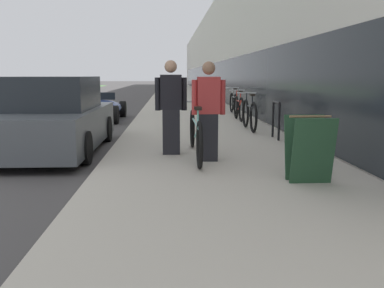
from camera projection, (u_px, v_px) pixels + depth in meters
The scene contains 13 objects.
sidewalk_slab at pixel (183, 99), 27.08m from camera, with size 4.04×70.00×0.14m.
storefront_facade at pixel (266, 56), 34.85m from camera, with size 10.01×70.00×6.32m.
lawn_strip at pixel (2, 97), 30.36m from camera, with size 4.76×70.00×0.03m.
tandem_bicycle at pixel (195, 134), 7.49m from camera, with size 0.52×2.77×0.94m.
person_rider at pixel (208, 112), 7.09m from camera, with size 0.56×0.22×1.65m.
person_bystander at pixel (171, 107), 7.70m from camera, with size 0.57×0.22×1.69m.
bike_rack_hoop at pixel (276, 116), 9.61m from camera, with size 0.05×0.60×0.84m.
cruiser_bike_nearest at pixel (249, 115), 11.18m from camera, with size 0.52×1.88×0.97m.
cruiser_bike_middle at pixel (239, 108), 13.63m from camera, with size 0.52×1.76×0.96m.
cruiser_bike_farthest at pixel (234, 103), 16.04m from camera, with size 0.52×1.73×0.96m.
sandwich_board_sign at pixel (309, 149), 5.72m from camera, with size 0.56×0.56×0.90m.
parked_sedan_curbside at pixel (53, 118), 8.72m from camera, with size 1.97×4.47×1.54m.
vintage_roadster_curbside at pixel (97, 109), 14.97m from camera, with size 1.77×4.22×0.95m.
Camera 1 is at (5.13, -6.18, 1.56)m, focal length 40.00 mm.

